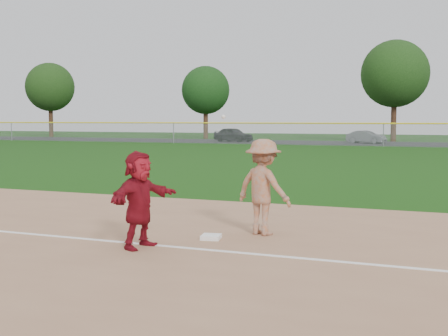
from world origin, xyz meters
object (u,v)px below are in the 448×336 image
(first_base, at_px, (211,237))
(car_left, at_px, (233,135))
(base_runner, at_px, (139,199))
(car_mid, at_px, (366,137))

(first_base, height_order, car_left, car_left)
(base_runner, height_order, car_left, base_runner)
(car_left, bearing_deg, base_runner, -141.92)
(base_runner, distance_m, car_mid, 47.25)
(car_left, xyz_separation_m, car_mid, (13.42, 1.09, -0.13))
(first_base, relative_size, base_runner, 0.21)
(car_left, relative_size, car_mid, 1.16)
(car_left, bearing_deg, car_mid, -65.18)
(first_base, bearing_deg, car_mid, 93.01)
(base_runner, xyz_separation_m, car_mid, (-1.47, 47.22, -0.28))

